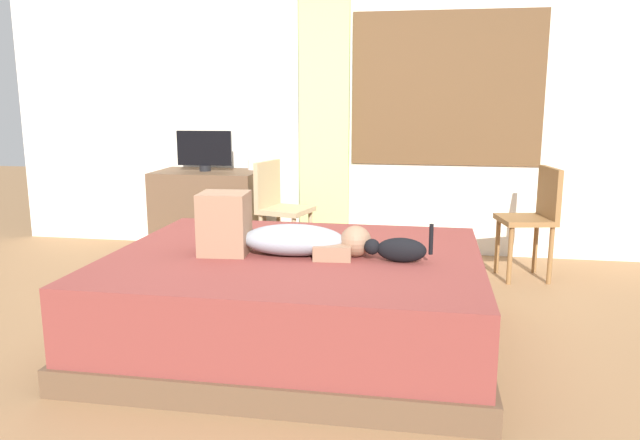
# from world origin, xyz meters

# --- Properties ---
(ground_plane) EXTENTS (16.00, 16.00, 0.00)m
(ground_plane) POSITION_xyz_m (0.00, 0.00, 0.00)
(ground_plane) COLOR olive
(back_wall_with_window) EXTENTS (6.40, 0.14, 2.90)m
(back_wall_with_window) POSITION_xyz_m (0.03, 2.43, 1.45)
(back_wall_with_window) COLOR silver
(back_wall_with_window) RESTS_ON ground
(bed) EXTENTS (2.08, 1.72, 0.53)m
(bed) POSITION_xyz_m (-0.01, 0.17, 0.26)
(bed) COLOR brown
(bed) RESTS_ON ground
(person_lying) EXTENTS (0.94, 0.32, 0.34)m
(person_lying) POSITION_xyz_m (-0.11, 0.11, 0.64)
(person_lying) COLOR #8C939E
(person_lying) RESTS_ON bed
(cat) EXTENTS (0.36, 0.12, 0.21)m
(cat) POSITION_xyz_m (0.56, 0.08, 0.60)
(cat) COLOR black
(cat) RESTS_ON bed
(desk) EXTENTS (0.90, 0.56, 0.74)m
(desk) POSITION_xyz_m (-1.20, 2.03, 0.37)
(desk) COLOR brown
(desk) RESTS_ON ground
(tv_monitor) EXTENTS (0.48, 0.10, 0.35)m
(tv_monitor) POSITION_xyz_m (-1.22, 2.03, 0.92)
(tv_monitor) COLOR black
(tv_monitor) RESTS_ON desk
(cup) EXTENTS (0.08, 0.08, 0.09)m
(cup) POSITION_xyz_m (-0.84, 2.20, 0.79)
(cup) COLOR white
(cup) RESTS_ON desk
(chair_by_desk) EXTENTS (0.46, 0.46, 0.86)m
(chair_by_desk) POSITION_xyz_m (-0.51, 1.81, 0.51)
(chair_by_desk) COLOR tan
(chair_by_desk) RESTS_ON ground
(chair_spare) EXTENTS (0.45, 0.45, 0.86)m
(chair_spare) POSITION_xyz_m (1.51, 1.73, 0.51)
(chair_spare) COLOR brown
(chair_spare) RESTS_ON ground
(curtain_left) EXTENTS (0.44, 0.06, 2.31)m
(curtain_left) POSITION_xyz_m (-0.21, 2.31, 1.16)
(curtain_left) COLOR #ADCC75
(curtain_left) RESTS_ON ground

